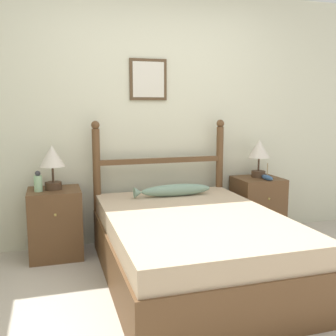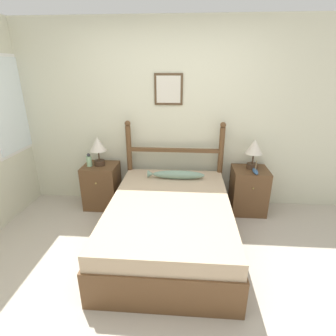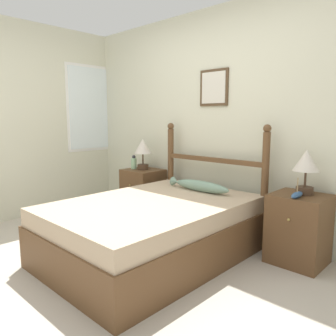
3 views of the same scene
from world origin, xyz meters
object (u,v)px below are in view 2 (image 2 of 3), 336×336
Objects in this scene: nightstand_left at (102,186)px; nightstand_right at (248,190)px; bottle at (89,160)px; model_boat at (255,171)px; table_lamp_left at (98,147)px; table_lamp_right at (254,149)px; bed at (170,223)px; fish_pillow at (176,175)px.

nightstand_right is at bearing 0.00° from nightstand_left.
model_boat is at bearing -2.43° from bottle.
bottle is at bearing -159.58° from table_lamp_left.
table_lamp_right reaches higher than model_boat.
table_lamp_left reaches higher than bed.
table_lamp_right is 0.54× the size of fish_pillow.
nightstand_left is 2.20m from table_lamp_right.
table_lamp_left is 2.13m from table_lamp_right.
nightstand_right is (1.05, 0.83, 0.05)m from bed.
table_lamp_right is (2.13, 0.03, 0.00)m from table_lamp_left.
fish_pillow is (-1.03, -0.04, -0.06)m from model_boat.
nightstand_right is 1.56× the size of table_lamp_left.
table_lamp_right reaches higher than nightstand_right.
table_lamp_left is at bearing 123.06° from nightstand_left.
bottle is at bearing -178.88° from nightstand_right.
nightstand_left is 0.84× the size of fish_pillow.
table_lamp_right is 2.26m from bottle.
bed is 1.34m from nightstand_left.
model_boat is (2.13, -0.14, -0.25)m from table_lamp_left.
bed is at bearing -141.14° from table_lamp_right.
model_boat is (2.13, -0.14, 0.35)m from nightstand_left.
model_boat is 1.03m from fish_pillow.
fish_pillow is at bearing -9.58° from table_lamp_left.
bottle is (-2.25, -0.08, -0.19)m from table_lamp_right.
fish_pillow is (-1.01, -0.18, 0.28)m from nightstand_right.
table_lamp_right reaches higher than fish_pillow.
bed is 1.52m from table_lamp_right.
table_lamp_left is at bearing 20.42° from bottle.
bed is 0.73m from fish_pillow.
bed is 3.06× the size of nightstand_right.
bed is 2.58× the size of fish_pillow.
bottle is (-1.18, 0.78, 0.45)m from bed.
bottle is (-0.13, -0.05, -0.19)m from table_lamp_left.
nightstand_left is at bearing 180.00° from nightstand_right.
table_lamp_left is (-2.11, 0.00, 0.59)m from nightstand_right.
model_boat reaches higher than fish_pillow.
table_lamp_left reaches higher than nightstand_left.
bottle reaches higher than nightstand_right.
bottle is at bearing 173.62° from fish_pillow.
table_lamp_right is at bearing 91.28° from model_boat.
nightstand_right is 3.39× the size of bottle.
nightstand_right is 3.22× the size of model_boat.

